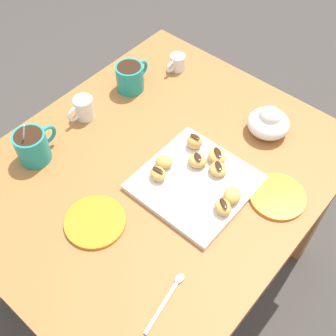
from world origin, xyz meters
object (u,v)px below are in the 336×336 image
(cream_pitcher_white, at_px, (84,107))
(beignet_2, at_px, (223,207))
(pastry_plate_square, at_px, (195,183))
(beignet_7, at_px, (164,162))
(beignet_4, at_px, (217,156))
(saucer_orange_right, at_px, (277,196))
(beignet_3, at_px, (197,161))
(beignet_1, at_px, (218,169))
(saucer_orange_left, at_px, (95,221))
(dining_table, at_px, (157,192))
(coffee_mug_teal_right, at_px, (130,76))
(beignet_0, at_px, (195,142))
(coffee_mug_teal_left, at_px, (33,146))
(chocolate_sauce_pitcher, at_px, (177,62))
(beignet_5, at_px, (232,195))
(ice_cream_bowl, at_px, (269,122))
(beignet_6, at_px, (158,174))

(cream_pitcher_white, xyz_separation_m, beignet_2, (-0.01, -0.54, -0.01))
(pastry_plate_square, relative_size, cream_pitcher_white, 2.77)
(cream_pitcher_white, xyz_separation_m, beignet_7, (0.00, -0.32, -0.01))
(beignet_4, bearing_deg, saucer_orange_right, -86.51)
(beignet_3, bearing_deg, beignet_1, -76.46)
(cream_pitcher_white, distance_m, saucer_orange_left, 0.39)
(dining_table, relative_size, beignet_7, 20.73)
(coffee_mug_teal_right, distance_m, beignet_0, 0.34)
(cream_pitcher_white, distance_m, beignet_4, 0.44)
(pastry_plate_square, height_order, cream_pitcher_white, cream_pitcher_white)
(coffee_mug_teal_left, bearing_deg, coffee_mug_teal_right, 0.00)
(coffee_mug_teal_right, relative_size, chocolate_sauce_pitcher, 1.39)
(saucer_orange_right, xyz_separation_m, beignet_3, (-0.06, 0.23, 0.03))
(beignet_3, bearing_deg, saucer_orange_right, -74.56)
(coffee_mug_teal_right, relative_size, beignet_4, 2.30)
(beignet_0, bearing_deg, beignet_1, -107.12)
(beignet_3, bearing_deg, cream_pitcher_white, 99.86)
(beignet_1, height_order, beignet_5, beignet_5)
(chocolate_sauce_pitcher, relative_size, beignet_7, 1.85)
(beignet_5, distance_m, beignet_7, 0.21)
(pastry_plate_square, height_order, ice_cream_bowl, ice_cream_bowl)
(beignet_2, bearing_deg, chocolate_sauce_pitcher, 51.20)
(ice_cream_bowl, height_order, beignet_4, ice_cream_bowl)
(coffee_mug_teal_right, bearing_deg, pastry_plate_square, -112.82)
(saucer_orange_right, distance_m, beignet_6, 0.33)
(saucer_orange_left, relative_size, saucer_orange_right, 1.04)
(dining_table, bearing_deg, coffee_mug_teal_left, 124.11)
(beignet_4, bearing_deg, beignet_2, -138.55)
(coffee_mug_teal_left, height_order, beignet_0, coffee_mug_teal_left)
(coffee_mug_teal_right, height_order, beignet_1, coffee_mug_teal_right)
(beignet_0, xyz_separation_m, beignet_1, (-0.03, -0.11, -0.01))
(coffee_mug_teal_left, bearing_deg, beignet_3, -54.09)
(pastry_plate_square, distance_m, beignet_3, 0.06)
(coffee_mug_teal_left, distance_m, coffee_mug_teal_right, 0.40)
(cream_pitcher_white, distance_m, beignet_1, 0.46)
(beignet_0, distance_m, beignet_5, 0.21)
(beignet_7, bearing_deg, beignet_0, -10.31)
(saucer_orange_left, xyz_separation_m, beignet_6, (0.21, -0.04, 0.03))
(beignet_0, bearing_deg, beignet_3, -134.90)
(saucer_orange_right, height_order, beignet_0, beignet_0)
(pastry_plate_square, relative_size, ice_cream_bowl, 2.29)
(chocolate_sauce_pitcher, bearing_deg, beignet_7, -144.92)
(saucer_orange_left, bearing_deg, beignet_4, -18.39)
(beignet_3, bearing_deg, coffee_mug_teal_left, 125.91)
(beignet_6, bearing_deg, saucer_orange_left, 169.98)
(pastry_plate_square, height_order, beignet_2, beignet_2)
(saucer_orange_left, xyz_separation_m, beignet_2, (0.24, -0.23, 0.03))
(ice_cream_bowl, bearing_deg, beignet_7, 155.69)
(ice_cream_bowl, relative_size, saucer_orange_right, 0.82)
(beignet_1, bearing_deg, beignet_2, -137.74)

